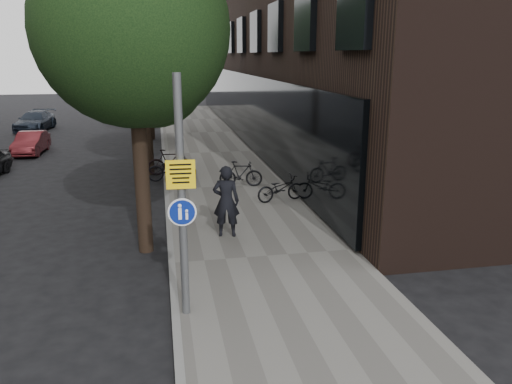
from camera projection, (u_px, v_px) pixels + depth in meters
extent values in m
plane|color=black|center=(293.00, 336.00, 8.73)|extent=(120.00, 120.00, 0.00)
cube|color=#65635D|center=(229.00, 188.00, 18.23)|extent=(4.50, 60.00, 0.12)
cube|color=slate|center=(166.00, 191.00, 17.81)|extent=(0.15, 60.00, 0.13)
cylinder|color=black|center=(143.00, 189.00, 12.09)|extent=(0.36, 0.36, 3.20)
sphere|color=black|center=(133.00, 29.00, 11.11)|extent=(4.40, 4.40, 4.40)
sphere|color=black|center=(153.00, 74.00, 12.20)|extent=(2.64, 2.64, 2.64)
cylinder|color=black|center=(148.00, 136.00, 20.14)|extent=(0.36, 0.36, 3.20)
sphere|color=black|center=(143.00, 40.00, 19.15)|extent=(5.00, 5.00, 5.00)
sphere|color=black|center=(155.00, 66.00, 20.25)|extent=(3.00, 3.00, 3.00)
cylinder|color=black|center=(151.00, 112.00, 28.66)|extent=(0.36, 0.36, 3.20)
sphere|color=black|center=(147.00, 45.00, 27.67)|extent=(5.00, 5.00, 5.00)
sphere|color=black|center=(155.00, 63.00, 28.77)|extent=(3.00, 3.00, 3.00)
cylinder|color=#595B5E|center=(182.00, 200.00, 8.70)|extent=(0.15, 0.15, 4.35)
cube|color=#E4BA0C|center=(181.00, 173.00, 8.58)|extent=(0.50, 0.05, 0.50)
cylinder|color=navy|center=(182.00, 211.00, 8.76)|extent=(0.45, 0.03, 0.44)
cylinder|color=white|center=(182.00, 211.00, 8.76)|extent=(0.50, 0.04, 0.50)
imported|color=black|center=(226.00, 201.00, 12.97)|extent=(0.76, 0.58, 1.90)
imported|color=black|center=(281.00, 188.00, 16.24)|extent=(1.73, 0.93, 0.86)
imported|color=black|center=(241.00, 174.00, 18.04)|extent=(1.61, 0.72, 0.94)
imported|color=black|center=(172.00, 168.00, 18.83)|extent=(1.86, 0.70, 0.97)
imported|color=black|center=(170.00, 162.00, 19.73)|extent=(1.76, 0.61, 1.04)
imported|color=maroon|center=(31.00, 143.00, 24.64)|extent=(1.25, 3.33, 1.09)
imported|color=black|center=(35.00, 121.00, 32.22)|extent=(2.19, 4.43, 1.24)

